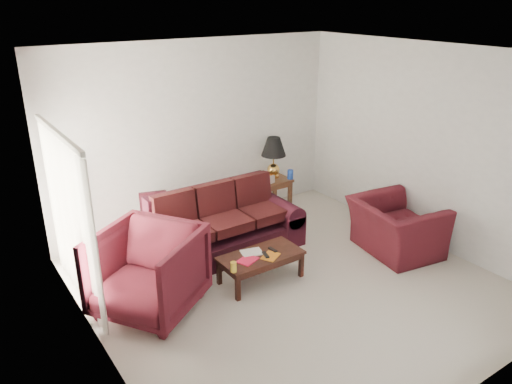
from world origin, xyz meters
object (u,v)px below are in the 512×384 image
armchair_right (396,227)px  coffee_table (261,267)px  sofa (223,224)px  floor_lamp (86,215)px  end_table (272,194)px  armchair_left (147,272)px

armchair_right → coffee_table: armchair_right is taller
sofa → floor_lamp: 1.94m
end_table → armchair_right: armchair_right is taller
armchair_left → coffee_table: bearing=48.2°
end_table → coffee_table: end_table is taller
floor_lamp → armchair_right: bearing=-30.9°
sofa → coffee_table: 0.98m
end_table → armchair_right: 2.36m
end_table → floor_lamp: (-3.24, 0.02, 0.41)m
end_table → armchair_left: (-3.02, -1.62, 0.23)m
floor_lamp → coffee_table: 2.58m
coffee_table → armchair_left: bearing=163.2°
armchair_left → coffee_table: 1.56m
end_table → sofa: bearing=-150.1°
sofa → coffee_table: (0.03, -0.94, -0.29)m
armchair_right → coffee_table: (-2.12, 0.46, -0.20)m
end_table → coffee_table: 2.37m
floor_lamp → armchair_left: floor_lamp is taller
sofa → armchair_left: size_ratio=2.04×
armchair_left → end_table: bearing=84.2°
armchair_left → coffee_table: (1.51, -0.21, -0.33)m
end_table → armchair_right: size_ratio=0.49×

